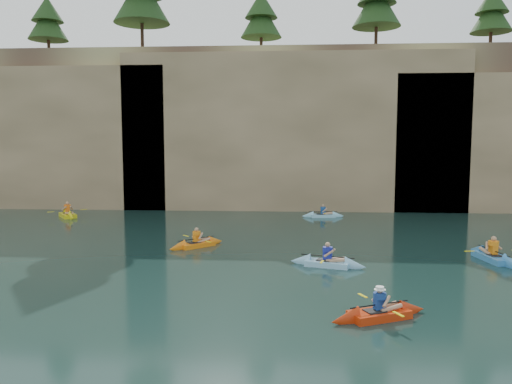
{
  "coord_description": "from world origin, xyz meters",
  "views": [
    {
      "loc": [
        1.68,
        -13.17,
        4.93
      ],
      "look_at": [
        0.47,
        5.54,
        3.0
      ],
      "focal_mm": 35.0,
      "sensor_mm": 36.0,
      "label": 1
    }
  ],
  "objects": [
    {
      "name": "sea_cave_center",
      "position": [
        -4.0,
        21.95,
        1.6
      ],
      "size": [
        3.5,
        1.0,
        3.2
      ],
      "primitive_type": "cube",
      "color": "black",
      "rests_on": "ground"
    },
    {
      "name": "sea_cave_east",
      "position": [
        10.0,
        21.95,
        2.25
      ],
      "size": [
        5.0,
        1.0,
        4.5
      ],
      "primitive_type": "cube",
      "color": "black",
      "rests_on": "ground"
    },
    {
      "name": "kayaker_ltblue_mid",
      "position": [
        3.96,
        19.0,
        0.13
      ],
      "size": [
        2.76,
        2.08,
        1.03
      ],
      "rotation": [
        0.0,
        0.0,
        0.06
      ],
      "color": "#8DD1ED",
      "rests_on": "ground"
    },
    {
      "name": "cliff_slab_center",
      "position": [
        2.0,
        22.6,
        5.7
      ],
      "size": [
        24.0,
        2.4,
        11.4
      ],
      "primitive_type": "cube",
      "color": "tan",
      "rests_on": "ground"
    },
    {
      "name": "kayaker_orange",
      "position": [
        -2.56,
        9.48,
        0.14
      ],
      "size": [
        2.6,
        2.58,
        1.13
      ],
      "rotation": [
        0.0,
        0.0,
        0.78
      ],
      "color": "orange",
      "rests_on": "ground"
    },
    {
      "name": "cliff",
      "position": [
        0.0,
        30.0,
        6.0
      ],
      "size": [
        70.0,
        16.0,
        12.0
      ],
      "primitive_type": "cube",
      "color": "tan",
      "rests_on": "ground"
    },
    {
      "name": "ground",
      "position": [
        0.0,
        0.0,
        0.0
      ],
      "size": [
        160.0,
        160.0,
        0.0
      ],
      "primitive_type": "plane",
      "color": "black",
      "rests_on": "ground"
    },
    {
      "name": "main_kayaker",
      "position": [
        4.24,
        0.46,
        0.15
      ],
      "size": [
        3.06,
        1.94,
        1.13
      ],
      "rotation": [
        0.0,
        0.0,
        0.43
      ],
      "color": "red",
      "rests_on": "ground"
    },
    {
      "name": "kayaker_ltblue_near",
      "position": [
        3.25,
        6.22,
        0.15
      ],
      "size": [
        3.11,
        2.28,
        1.2
      ],
      "rotation": [
        0.0,
        0.0,
        -0.3
      ],
      "color": "#91CEF3",
      "rests_on": "ground"
    },
    {
      "name": "kayaker_yellow",
      "position": [
        -12.57,
        17.96,
        0.16
      ],
      "size": [
        2.43,
        2.92,
        1.26
      ],
      "rotation": [
        0.0,
        0.0,
        -0.94
      ],
      "color": "yellow",
      "rests_on": "ground"
    },
    {
      "name": "kayaker_blue_east",
      "position": [
        10.15,
        7.61,
        0.15
      ],
      "size": [
        2.47,
        3.64,
        1.27
      ],
      "rotation": [
        0.0,
        0.0,
        1.73
      ],
      "color": "#3983C4",
      "rests_on": "ground"
    },
    {
      "name": "sea_cave_west",
      "position": [
        -18.0,
        21.95,
        2.0
      ],
      "size": [
        4.5,
        1.0,
        4.0
      ],
      "primitive_type": "cube",
      "color": "black",
      "rests_on": "ground"
    }
  ]
}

